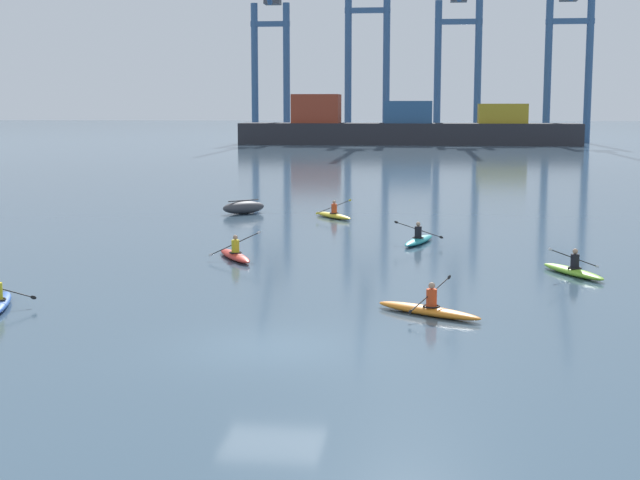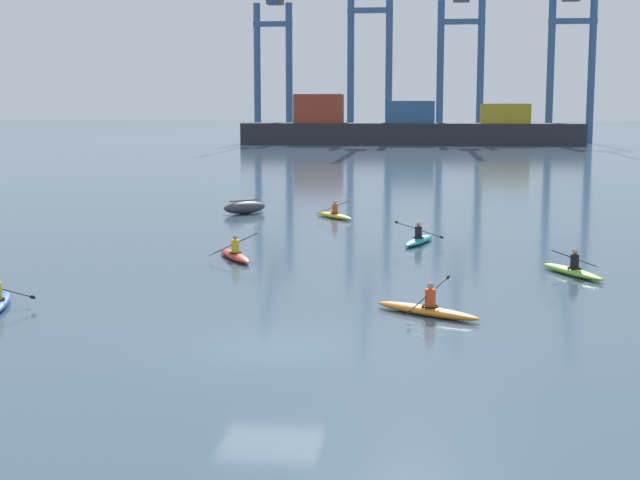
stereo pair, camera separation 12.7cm
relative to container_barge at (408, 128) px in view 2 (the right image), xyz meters
name	(u,v)px [view 2 (the right image)]	position (x,y,z in m)	size (l,w,h in m)	color
ground_plane	(270,347)	(0.08, -126.80, -2.56)	(800.00, 800.00, 0.00)	#425B70
container_barge	(408,128)	(0.00, 0.00, 0.00)	(53.38, 8.41, 7.93)	#28282D
gantry_crane_west	(273,47)	(-24.21, 14.97, 13.77)	(6.90, 16.83, 32.44)	#335684
gantry_crane_west_mid	(370,35)	(-7.06, 13.70, 15.55)	(7.85, 19.85, 36.95)	#335684
gantry_crane_east_mid	(461,44)	(8.50, 14.03, 14.02)	(8.06, 16.60, 34.60)	#335684
gantry_crane_east	(572,42)	(26.46, 9.85, 13.83)	(7.81, 17.45, 34.39)	#335684
capsized_dinghy	(245,207)	(-6.30, -98.58, -2.21)	(2.63, 2.60, 0.76)	#38383D
kayak_orange	(427,309)	(3.89, -122.85, -2.39)	(3.18, 2.36, 1.04)	orange
kayak_red	(235,255)	(-3.57, -113.88, -2.39)	(2.15, 3.28, 1.08)	red
kayak_teal	(419,240)	(3.44, -108.88, -2.39)	(2.15, 3.43, 0.96)	teal
kayak_yellow	(334,215)	(-1.17, -100.04, -2.39)	(2.51, 3.09, 0.98)	yellow
kayak_lime	(573,270)	(8.89, -115.92, -2.39)	(2.08, 3.30, 1.05)	#7ABC2D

